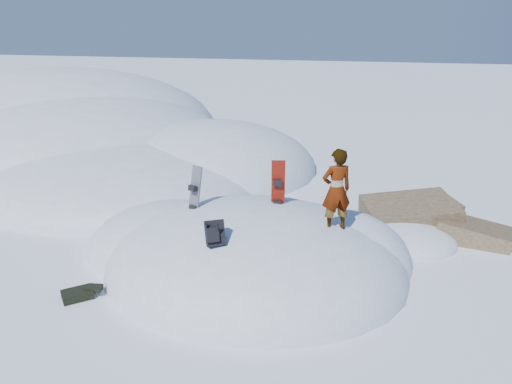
% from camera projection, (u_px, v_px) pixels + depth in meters
% --- Properties ---
extents(ground, '(120.00, 120.00, 0.00)m').
position_uv_depth(ground, '(254.00, 269.00, 11.59)').
color(ground, white).
rests_on(ground, ground).
extents(snow_mound, '(8.00, 6.00, 3.00)m').
position_uv_depth(snow_mound, '(249.00, 263.00, 11.84)').
color(snow_mound, white).
rests_on(snow_mound, ground).
extents(snow_ridge, '(21.50, 18.50, 6.40)m').
position_uv_depth(snow_ridge, '(85.00, 145.00, 22.93)').
color(snow_ridge, white).
rests_on(snow_ridge, ground).
extents(rock_outcrop, '(4.68, 4.41, 1.68)m').
position_uv_depth(rock_outcrop, '(413.00, 232.00, 13.52)').
color(rock_outcrop, olive).
rests_on(rock_outcrop, ground).
extents(snowboard_red, '(0.32, 0.20, 1.69)m').
position_uv_depth(snowboard_red, '(278.00, 195.00, 11.52)').
color(snowboard_red, red).
rests_on(snowboard_red, snow_mound).
extents(snowboard_dark, '(0.42, 0.43, 1.60)m').
position_uv_depth(snowboard_dark, '(194.00, 200.00, 11.49)').
color(snowboard_dark, black).
rests_on(snowboard_dark, snow_mound).
extents(backpack, '(0.53, 0.59, 0.61)m').
position_uv_depth(backpack, '(214.00, 233.00, 9.82)').
color(backpack, black).
rests_on(backpack, snow_mound).
extents(gear_pile, '(0.82, 0.72, 0.21)m').
position_uv_depth(gear_pile, '(80.00, 293.00, 10.35)').
color(gear_pile, black).
rests_on(gear_pile, ground).
extents(person, '(0.78, 0.69, 1.80)m').
position_uv_depth(person, '(336.00, 190.00, 10.44)').
color(person, slate).
rests_on(person, snow_mound).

